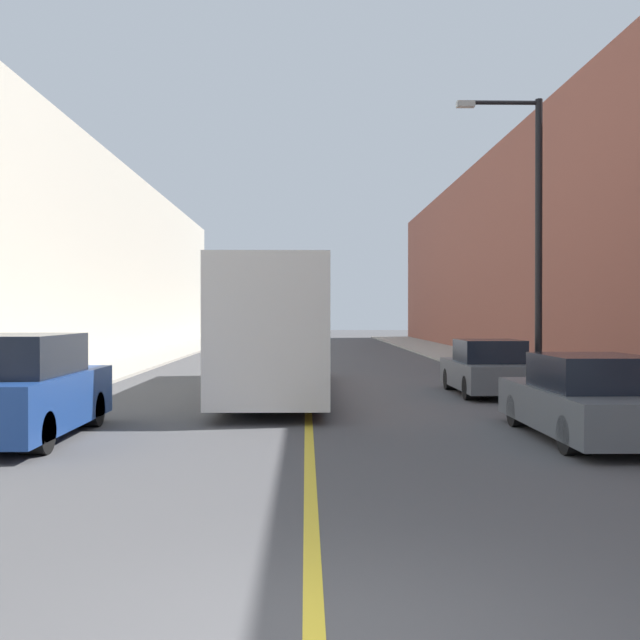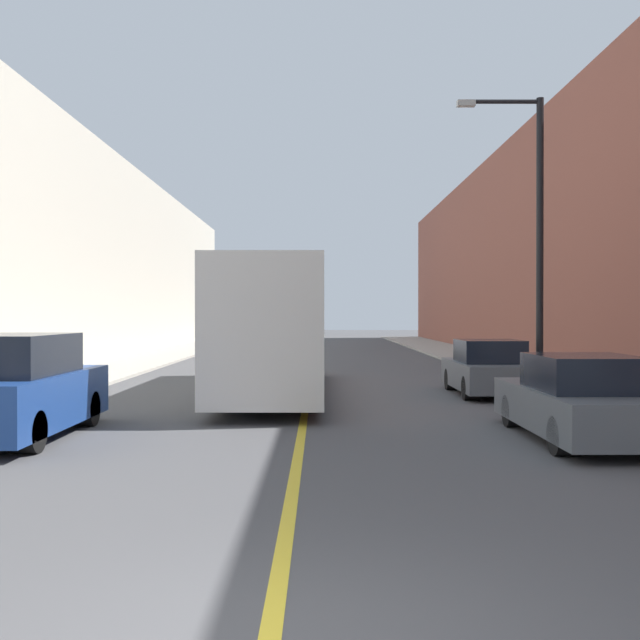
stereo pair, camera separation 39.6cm
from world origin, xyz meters
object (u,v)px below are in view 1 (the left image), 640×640
Objects in this scene: parked_suv_left at (19,391)px; car_right_mid at (488,370)px; street_lamp_right at (532,226)px; bus at (278,327)px; car_right_near at (588,401)px.

car_right_mid is at bearing 35.73° from parked_suv_left.
parked_suv_left is 0.58× the size of street_lamp_right.
car_right_mid is 0.52× the size of street_lamp_right.
street_lamp_right is at bearing 34.10° from parked_suv_left.
car_right_near is at bearing -53.84° from bus.
bus is at bearing -179.89° from street_lamp_right.
car_right_near is 7.32m from car_right_mid.
parked_suv_left reaches higher than car_right_mid.
street_lamp_right is at bearing 20.23° from car_right_mid.
bus is 2.93× the size of car_right_mid.
bus is 5.87m from car_right_mid.
parked_suv_left is at bearing -118.86° from bus.
car_right_near is (9.92, -0.16, -0.18)m from parked_suv_left.
street_lamp_right reaches higher than car_right_near.
bus is at bearing 175.15° from car_right_mid.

